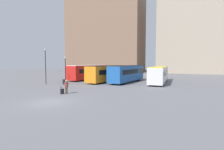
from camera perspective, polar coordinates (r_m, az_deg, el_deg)
name	(u,v)px	position (r m, az deg, el deg)	size (l,w,h in m)	color
ground_plane	(50,102)	(17.82, -19.59, -8.35)	(160.00, 160.00, 0.00)	slate
building_block_left	(106,30)	(76.05, -1.93, 14.55)	(30.54, 15.96, 35.16)	#7F604C
building_block_right	(197,37)	(69.31, 25.94, 11.06)	(26.61, 10.53, 25.34)	tan
bus_0	(89,72)	(39.53, -7.55, 1.11)	(3.89, 12.24, 3.18)	red
bus_1	(107,73)	(34.46, -1.56, 0.69)	(4.04, 11.41, 3.17)	orange
bus_2	(127,73)	(33.72, 5.06, 0.64)	(3.98, 11.59, 3.21)	#1E56A3
bus_3	(159,74)	(33.57, 15.07, 0.31)	(2.57, 12.10, 2.99)	silver
traveler	(66,85)	(21.81, -14.68, -3.31)	(0.52, 0.52, 1.70)	#4C3828
suitcase	(62,91)	(21.81, -15.98, -5.16)	(0.29, 0.46, 0.92)	black
lamp_post_0	(65,68)	(31.89, -15.00, 2.33)	(0.28, 0.28, 4.77)	black
lamp_post_1	(45,64)	(32.50, -20.90, 3.48)	(0.28, 0.28, 6.13)	black
trash_bin	(64,82)	(31.35, -15.38, -2.18)	(0.52, 0.52, 0.85)	black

